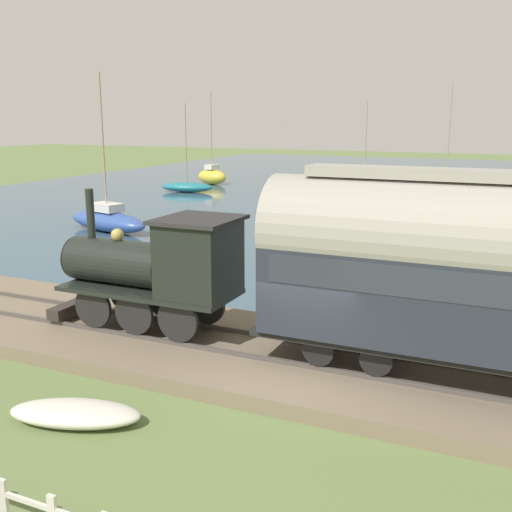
{
  "coord_description": "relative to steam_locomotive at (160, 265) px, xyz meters",
  "views": [
    {
      "loc": [
        -12.12,
        -4.33,
        6.2
      ],
      "look_at": [
        7.27,
        4.33,
        1.28
      ],
      "focal_mm": 42.0,
      "sensor_mm": 36.0,
      "label": 1
    }
  ],
  "objects": [
    {
      "name": "steam_locomotive",
      "position": [
        0.0,
        0.0,
        0.0
      ],
      "size": [
        2.11,
        5.54,
        3.76
      ],
      "color": "black",
      "rests_on": "rail_embankment"
    },
    {
      "name": "sailboat_gray",
      "position": [
        46.54,
        -2.06,
        -1.54
      ],
      "size": [
        3.16,
        6.52,
        9.23
      ],
      "rotation": [
        0.0,
        0.0,
        -0.27
      ],
      "color": "gray",
      "rests_on": "harbor_water"
    },
    {
      "name": "sailboat_red",
      "position": [
        44.44,
        5.36,
        -1.6
      ],
      "size": [
        2.84,
        4.27,
        7.71
      ],
      "rotation": [
        0.0,
        0.0,
        -0.45
      ],
      "color": "#B72D23",
      "rests_on": "harbor_water"
    },
    {
      "name": "harbor_water",
      "position": [
        42.95,
        -4.51,
        -2.28
      ],
      "size": [
        80.0,
        80.0,
        0.01
      ],
      "color": "#38566B",
      "rests_on": "ground"
    },
    {
      "name": "sailboat_teal",
      "position": [
        30.65,
        17.23,
        -1.82
      ],
      "size": [
        2.51,
        4.74,
        7.33
      ],
      "rotation": [
        0.0,
        0.0,
        0.19
      ],
      "color": "#1E707A",
      "rests_on": "harbor_water"
    },
    {
      "name": "sailboat_blue",
      "position": [
        13.27,
        12.12,
        -1.64
      ],
      "size": [
        3.3,
        6.31,
        8.55
      ],
      "rotation": [
        0.0,
        0.0,
        -0.26
      ],
      "color": "#335199",
      "rests_on": "harbor_water"
    },
    {
      "name": "beached_dinghy",
      "position": [
        -4.54,
        -0.79,
        -2.06
      ],
      "size": [
        1.88,
        3.0,
        0.44
      ],
      "color": "beige",
      "rests_on": "ground"
    },
    {
      "name": "ground_plane",
      "position": [
        -1.25,
        -4.51,
        -2.28
      ],
      "size": [
        200.0,
        200.0,
        0.0
      ],
      "primitive_type": "plane",
      "color": "#607542"
    },
    {
      "name": "passenger_coach",
      "position": [
        0.0,
        -8.64,
        0.75
      ],
      "size": [
        2.49,
        10.91,
        4.64
      ],
      "color": "black",
      "rests_on": "rail_embankment"
    },
    {
      "name": "rail_embankment",
      "position": [
        0.0,
        -4.51,
        -2.09
      ],
      "size": [
        5.3,
        56.0,
        0.5
      ],
      "color": "#756651",
      "rests_on": "ground"
    },
    {
      "name": "sailboat_yellow",
      "position": [
        36.91,
        18.17,
        -1.49
      ],
      "size": [
        2.72,
        3.73,
        8.56
      ],
      "rotation": [
        0.0,
        0.0,
        -0.32
      ],
      "color": "gold",
      "rests_on": "harbor_water"
    }
  ]
}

